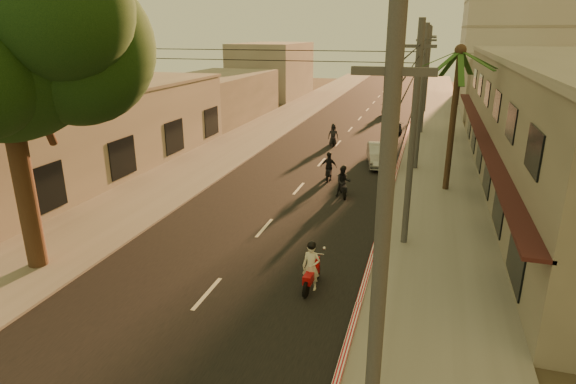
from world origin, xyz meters
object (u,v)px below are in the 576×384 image
object	(u,v)px
scooter_red	(311,268)
scooter_far_c	(386,108)
scooter_mid_a	(343,182)
parked_car	(380,155)
palm_tree	(460,59)
scooter_far_b	(396,127)
scooter_mid_b	(329,167)
scooter_far_a	(333,136)
broadleaf_tree	(9,33)

from	to	relation	value
scooter_red	scooter_far_c	xyz separation A→B (m)	(-0.96, 36.66, 0.10)
scooter_red	scooter_mid_a	xyz separation A→B (m)	(-0.69, 10.05, 0.01)
parked_car	scooter_red	bearing A→B (deg)	-102.40
scooter_mid_a	scooter_far_c	size ratio (longest dim) A/B	0.89
palm_tree	scooter_far_c	distance (m)	25.44
palm_tree	scooter_far_b	bearing A→B (deg)	105.52
scooter_far_c	scooter_mid_b	bearing A→B (deg)	-117.50
scooter_mid_a	scooter_far_a	distance (m)	12.23
broadleaf_tree	parked_car	distance (m)	22.43
scooter_red	scooter_far_c	size ratio (longest dim) A/B	0.94
palm_tree	scooter_far_c	size ratio (longest dim) A/B	4.18
palm_tree	scooter_far_b	distance (m)	15.50
scooter_mid_a	palm_tree	bearing A→B (deg)	7.36
scooter_mid_a	parked_car	bearing A→B (deg)	61.63
palm_tree	scooter_mid_a	xyz separation A→B (m)	(-5.36, -2.60, -6.35)
scooter_red	scooter_far_b	size ratio (longest dim) A/B	0.95
scooter_red	scooter_mid_a	distance (m)	10.07
palm_tree	scooter_red	world-z (taller)	palm_tree
palm_tree	parked_car	size ratio (longest dim) A/B	1.79
scooter_mid_a	scooter_mid_b	xyz separation A→B (m)	(-1.38, 2.82, -0.03)
broadleaf_tree	scooter_far_a	bearing A→B (deg)	74.66
scooter_far_a	parked_car	xyz separation A→B (m)	(4.12, -4.87, -0.06)
parked_car	scooter_far_c	world-z (taller)	scooter_far_c
scooter_far_a	scooter_far_c	xyz separation A→B (m)	(2.63, 14.73, 0.11)
scooter_mid_a	scooter_far_c	world-z (taller)	scooter_far_c
broadleaf_tree	scooter_far_b	world-z (taller)	broadleaf_tree
broadleaf_tree	scooter_mid_a	xyz separation A→B (m)	(9.25, 11.25, -7.67)
scooter_mid_a	scooter_far_b	bearing A→B (deg)	65.97
palm_tree	scooter_far_b	size ratio (longest dim) A/B	4.20
scooter_mid_a	scooter_red	bearing A→B (deg)	-104.63
palm_tree	scooter_red	distance (m)	14.91
scooter_mid_b	broadleaf_tree	bearing A→B (deg)	-125.85
scooter_mid_a	parked_car	xyz separation A→B (m)	(1.21, 7.01, -0.08)
scooter_mid_b	scooter_far_c	xyz separation A→B (m)	(1.11, 23.79, 0.12)
palm_tree	scooter_red	size ratio (longest dim) A/B	4.43
broadleaf_tree	scooter_mid_b	distance (m)	17.87
palm_tree	scooter_mid_b	bearing A→B (deg)	178.17
parked_car	scooter_mid_a	bearing A→B (deg)	-110.46
scooter_far_a	scooter_mid_b	bearing A→B (deg)	-93.10
scooter_mid_a	scooter_far_c	distance (m)	26.61
scooter_red	scooter_far_b	distance (m)	26.34
palm_tree	parked_car	bearing A→B (deg)	133.22
scooter_far_a	palm_tree	bearing A→B (deg)	-60.96
parked_car	scooter_far_b	bearing A→B (deg)	77.22
broadleaf_tree	parked_car	world-z (taller)	broadleaf_tree
broadleaf_tree	scooter_red	distance (m)	12.62
broadleaf_tree	scooter_far_b	size ratio (longest dim) A/B	6.20
scooter_red	scooter_far_a	world-z (taller)	scooter_red
scooter_mid_b	parked_car	size ratio (longest dim) A/B	0.38
scooter_red	scooter_far_a	distance (m)	22.22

